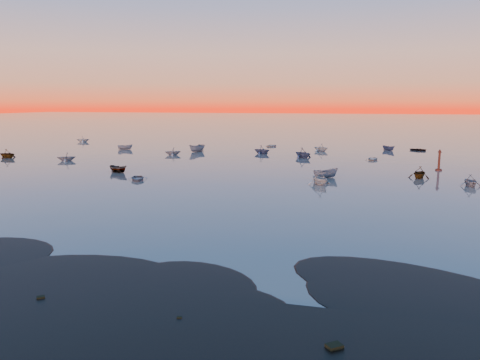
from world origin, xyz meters
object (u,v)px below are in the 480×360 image
(boat_near_right, at_px, (320,184))
(channel_marker, at_px, (439,162))
(boat_near_left, at_px, (137,180))
(boat_near_center, at_px, (325,178))

(boat_near_right, height_order, channel_marker, channel_marker)
(boat_near_left, relative_size, boat_near_center, 0.96)
(boat_near_center, bearing_deg, boat_near_left, 75.74)
(boat_near_center, height_order, channel_marker, channel_marker)
(boat_near_left, relative_size, channel_marker, 1.06)
(boat_near_left, bearing_deg, boat_near_right, -17.61)
(boat_near_center, relative_size, channel_marker, 1.11)
(boat_near_center, distance_m, channel_marker, 19.99)
(boat_near_right, bearing_deg, channel_marker, -169.24)
(boat_near_left, height_order, boat_near_center, boat_near_center)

